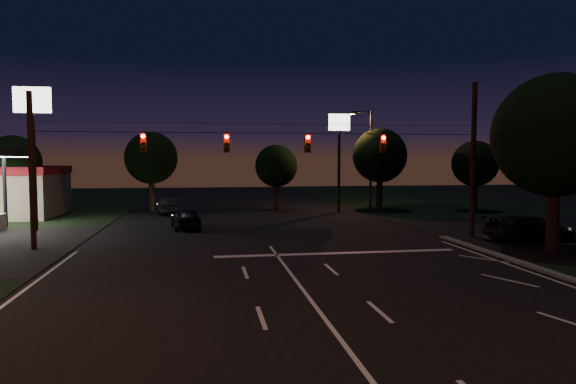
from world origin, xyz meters
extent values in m
plane|color=black|center=(0.00, 0.00, 0.00)|extent=(140.00, 140.00, 0.00)
cube|color=silver|center=(3.00, 11.50, 0.01)|extent=(12.00, 0.50, 0.01)
cylinder|color=black|center=(12.00, 15.00, 0.00)|extent=(0.30, 0.30, 9.00)
cylinder|color=black|center=(-12.00, 15.00, 0.00)|extent=(0.28, 0.28, 8.00)
cylinder|color=black|center=(0.00, 15.00, 6.00)|extent=(24.00, 0.03, 0.03)
cylinder|color=black|center=(0.00, 15.00, 6.50)|extent=(24.00, 0.02, 0.02)
cube|color=#3F3307|center=(-6.50, 15.00, 5.45)|extent=(0.32, 0.26, 1.00)
sphere|color=#FF0705|center=(-6.50, 14.84, 5.78)|extent=(0.22, 0.22, 0.22)
sphere|color=black|center=(-6.50, 14.84, 5.45)|extent=(0.20, 0.20, 0.20)
sphere|color=black|center=(-6.50, 14.84, 5.12)|extent=(0.20, 0.20, 0.20)
cube|color=#3F3307|center=(-2.20, 15.00, 5.45)|extent=(0.32, 0.26, 1.00)
sphere|color=#FF0705|center=(-2.20, 14.84, 5.78)|extent=(0.22, 0.22, 0.22)
sphere|color=black|center=(-2.20, 14.84, 5.45)|extent=(0.20, 0.20, 0.20)
sphere|color=black|center=(-2.20, 14.84, 5.12)|extent=(0.20, 0.20, 0.20)
cube|color=#3F3307|center=(2.20, 15.00, 5.45)|extent=(0.32, 0.26, 1.00)
sphere|color=#FF0705|center=(2.20, 14.84, 5.78)|extent=(0.22, 0.22, 0.22)
sphere|color=black|center=(2.20, 14.84, 5.45)|extent=(0.20, 0.20, 0.20)
sphere|color=black|center=(2.20, 14.84, 5.12)|extent=(0.20, 0.20, 0.20)
cube|color=#3F3307|center=(6.50, 15.00, 5.45)|extent=(0.32, 0.26, 1.00)
sphere|color=#FF0705|center=(6.50, 14.84, 5.78)|extent=(0.22, 0.22, 0.22)
sphere|color=black|center=(6.50, 14.84, 5.45)|extent=(0.20, 0.20, 0.20)
sphere|color=black|center=(6.50, 14.84, 5.12)|extent=(0.20, 0.20, 0.20)
cylinder|color=black|center=(-16.50, 24.00, 2.40)|extent=(0.24, 0.24, 4.80)
cylinder|color=black|center=(-14.00, 22.00, 3.75)|extent=(0.24, 0.24, 7.50)
cube|color=white|center=(-14.00, 22.00, 8.30)|extent=(2.20, 0.30, 1.60)
cylinder|color=black|center=(8.00, 30.00, 3.50)|extent=(0.24, 0.24, 7.00)
cube|color=white|center=(8.00, 30.00, 7.70)|extent=(1.80, 0.30, 1.40)
cylinder|color=black|center=(11.50, 32.00, 4.50)|extent=(0.20, 0.20, 9.00)
cylinder|color=black|center=(10.60, 32.00, 8.80)|extent=(1.80, 0.12, 0.12)
cube|color=black|center=(9.70, 32.00, 8.70)|extent=(0.60, 0.35, 0.22)
cube|color=orange|center=(9.70, 32.00, 8.58)|extent=(0.45, 0.25, 0.04)
cylinder|color=black|center=(13.50, 10.00, 2.00)|extent=(0.60, 0.60, 4.00)
sphere|color=black|center=(13.50, 10.00, 5.76)|extent=(6.00, 6.00, 6.00)
sphere|color=black|center=(14.10, 10.45, 5.58)|extent=(4.50, 4.50, 4.50)
sphere|color=black|center=(12.90, 10.30, 5.62)|extent=(4.20, 4.20, 4.20)
cylinder|color=black|center=(-18.00, 30.00, 1.50)|extent=(0.49, 0.49, 3.00)
sphere|color=black|center=(-18.00, 30.00, 4.32)|extent=(4.20, 4.20, 4.20)
sphere|color=black|center=(-17.58, 30.32, 4.19)|extent=(3.15, 3.15, 3.15)
sphere|color=black|center=(-18.42, 30.21, 4.23)|extent=(2.94, 2.94, 2.94)
cylinder|color=black|center=(-8.00, 34.00, 1.62)|extent=(0.52, 0.52, 3.25)
sphere|color=black|center=(-8.00, 34.00, 4.68)|extent=(4.60, 4.60, 4.60)
sphere|color=black|center=(-7.54, 34.34, 4.54)|extent=(3.45, 3.45, 3.45)
sphere|color=black|center=(-8.46, 34.23, 4.58)|extent=(3.22, 3.22, 3.22)
cylinder|color=black|center=(3.00, 33.00, 1.38)|extent=(0.47, 0.47, 2.75)
sphere|color=black|center=(3.00, 33.00, 3.96)|extent=(3.80, 3.80, 3.80)
sphere|color=black|center=(3.38, 33.28, 3.85)|extent=(2.85, 2.85, 2.85)
sphere|color=black|center=(2.62, 33.19, 3.87)|extent=(2.66, 2.66, 2.66)
cylinder|color=black|center=(12.00, 31.00, 1.70)|extent=(0.53, 0.53, 3.40)
sphere|color=black|center=(12.00, 31.00, 4.90)|extent=(4.80, 4.80, 4.80)
sphere|color=black|center=(12.48, 31.36, 4.75)|extent=(3.60, 3.60, 3.60)
sphere|color=black|center=(11.52, 31.24, 4.79)|extent=(3.36, 3.36, 3.36)
cylinder|color=black|center=(20.00, 29.00, 1.45)|extent=(0.48, 0.48, 2.90)
sphere|color=black|center=(20.00, 29.00, 4.18)|extent=(4.00, 4.00, 4.00)
sphere|color=black|center=(20.40, 29.30, 4.06)|extent=(3.00, 3.00, 3.00)
sphere|color=black|center=(19.60, 29.20, 4.09)|extent=(2.80, 2.80, 2.80)
imported|color=black|center=(-4.63, 21.66, 0.71)|extent=(2.30, 4.39, 1.43)
imported|color=black|center=(-6.43, 30.98, 0.67)|extent=(2.05, 4.22, 1.33)
imported|color=black|center=(14.48, 13.13, 0.74)|extent=(5.24, 2.38, 1.49)
camera|label=1|loc=(-3.41, -12.61, 4.64)|focal=32.00mm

